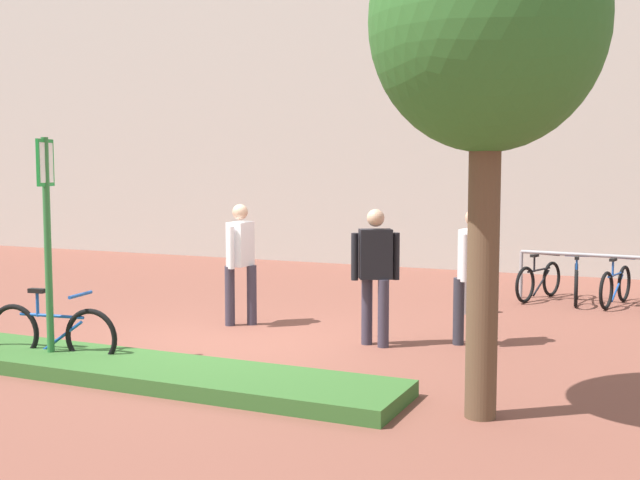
{
  "coord_description": "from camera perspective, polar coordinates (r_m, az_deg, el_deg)",
  "views": [
    {
      "loc": [
        5.0,
        -8.62,
        2.23
      ],
      "look_at": [
        0.06,
        2.42,
        1.13
      ],
      "focal_mm": 44.55,
      "sensor_mm": 36.0,
      "label": 1
    }
  ],
  "objects": [
    {
      "name": "person_suited_navy",
      "position": [
        9.91,
        4.0,
        -2.03
      ],
      "size": [
        0.54,
        0.4,
        1.72
      ],
      "color": "#383342",
      "rests_on": "ground"
    },
    {
      "name": "person_shirt_blue",
      "position": [
        10.12,
        10.93,
        -1.96
      ],
      "size": [
        0.46,
        0.6,
        1.72
      ],
      "color": "#2D2D38",
      "rests_on": "ground"
    },
    {
      "name": "bollard_steel",
      "position": [
        12.32,
        10.29,
        -3.17
      ],
      "size": [
        0.16,
        0.16,
        0.9
      ],
      "primitive_type": "cylinder",
      "color": "#ADADB2",
      "rests_on": "ground"
    },
    {
      "name": "building_facade",
      "position": [
        18.43,
        8.35,
        13.81
      ],
      "size": [
        28.0,
        1.2,
        10.0
      ],
      "primitive_type": "cube",
      "color": "#B2ADA3",
      "rests_on": "ground"
    },
    {
      "name": "bike_rack_cluster",
      "position": [
        13.69,
        21.74,
        -3.07
      ],
      "size": [
        3.75,
        1.73,
        0.83
      ],
      "color": "#99999E",
      "rests_on": "ground"
    },
    {
      "name": "parking_sign_post",
      "position": [
        9.32,
        -19.02,
        1.49
      ],
      "size": [
        0.13,
        0.35,
        2.57
      ],
      "color": "#2D7238",
      "rests_on": "ground"
    },
    {
      "name": "person_shirt_white",
      "position": [
        11.24,
        -5.73,
        -1.18
      ],
      "size": [
        0.39,
        0.61,
        1.72
      ],
      "color": "#383342",
      "rests_on": "ground"
    },
    {
      "name": "planter_strip",
      "position": [
        9.13,
        -15.75,
        -8.6
      ],
      "size": [
        7.0,
        1.1,
        0.16
      ],
      "primitive_type": "cube",
      "color": "#336028",
      "rests_on": "ground"
    },
    {
      "name": "tree_sidewalk",
      "position": [
        7.19,
        11.94,
        14.81
      ],
      "size": [
        2.05,
        2.05,
        4.62
      ],
      "color": "brown",
      "rests_on": "ground"
    },
    {
      "name": "bike_at_sign",
      "position": [
        9.6,
        -18.68,
        -6.36
      ],
      "size": [
        1.67,
        0.42,
        0.86
      ],
      "color": "black",
      "rests_on": "ground"
    },
    {
      "name": "ground_plane",
      "position": [
        10.21,
        -5.9,
        -7.42
      ],
      "size": [
        60.0,
        60.0,
        0.0
      ],
      "primitive_type": "plane",
      "color": "brown"
    }
  ]
}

